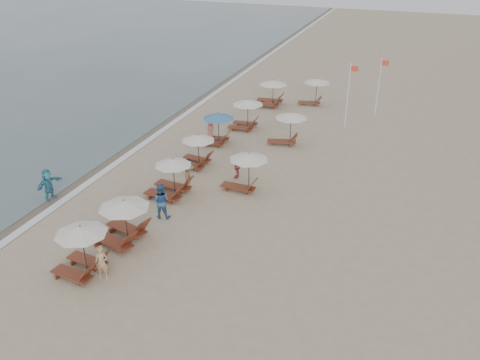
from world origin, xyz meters
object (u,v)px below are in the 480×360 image
at_px(beachgoer_near, 102,262).
at_px(waterline_walker, 48,184).
at_px(lounger_station_4, 216,127).
at_px(inland_station_1, 287,125).
at_px(beachgoer_mid_b, 189,177).
at_px(lounger_station_5, 245,113).
at_px(inland_station_0, 244,168).
at_px(beachgoer_far_b, 210,130).
at_px(lounger_station_2, 169,179).
at_px(beachgoer_mid_a, 161,201).
at_px(lounger_station_3, 195,150).
at_px(lounger_station_0, 80,250).
at_px(lounger_station_1, 121,222).
at_px(inland_station_2, 314,88).
at_px(lounger_station_6, 270,94).
at_px(beachgoer_far_a, 237,166).
at_px(flag_pole_near, 348,93).

relative_size(beachgoer_near, waterline_walker, 0.88).
height_order(lounger_station_4, beachgoer_near, lounger_station_4).
bearing_deg(inland_station_1, beachgoer_mid_b, -111.40).
bearing_deg(waterline_walker, lounger_station_4, -18.81).
relative_size(lounger_station_5, inland_station_0, 0.95).
xyz_separation_m(lounger_station_4, inland_station_0, (4.16, -5.78, 0.16)).
relative_size(beachgoer_far_b, waterline_walker, 0.83).
bearing_deg(lounger_station_2, beachgoer_near, -84.12).
height_order(lounger_station_2, lounger_station_4, lounger_station_2).
relative_size(inland_station_1, beachgoer_mid_a, 1.43).
distance_m(lounger_station_3, inland_station_1, 6.96).
bearing_deg(beachgoer_mid_b, lounger_station_3, -8.62).
bearing_deg(lounger_station_0, lounger_station_1, 84.85).
bearing_deg(beachgoer_mid_a, lounger_station_4, -94.39).
relative_size(lounger_station_4, inland_station_2, 0.92).
height_order(lounger_station_2, beachgoer_near, lounger_station_2).
height_order(lounger_station_1, beachgoer_mid_a, lounger_station_1).
bearing_deg(beachgoer_near, lounger_station_1, 93.20).
xyz_separation_m(inland_station_2, beachgoer_far_b, (-5.01, -10.22, -0.69)).
bearing_deg(lounger_station_3, lounger_station_6, 86.73).
distance_m(lounger_station_3, beachgoer_far_a, 3.13).
bearing_deg(inland_station_2, beachgoer_far_a, -94.14).
xyz_separation_m(inland_station_0, inland_station_2, (0.17, 16.54, 0.07)).
distance_m(inland_station_1, beachgoer_mid_a, 12.20).
height_order(inland_station_0, inland_station_1, same).
relative_size(lounger_station_0, lounger_station_3, 1.05).
distance_m(lounger_station_3, lounger_station_6, 13.02).
relative_size(lounger_station_0, inland_station_1, 0.94).
distance_m(lounger_station_1, beachgoer_mid_b, 5.85).
xyz_separation_m(lounger_station_5, beachgoer_near, (0.40, -18.85, -0.40)).
bearing_deg(flag_pole_near, lounger_station_5, -157.53).
height_order(lounger_station_0, lounger_station_5, lounger_station_0).
distance_m(lounger_station_3, flag_pole_near, 12.73).
relative_size(lounger_station_3, beachgoer_far_a, 1.59).
bearing_deg(lounger_station_3, lounger_station_5, 84.62).
xyz_separation_m(lounger_station_1, flag_pole_near, (7.32, 18.98, 1.62)).
relative_size(lounger_station_1, inland_station_1, 1.06).
xyz_separation_m(lounger_station_2, inland_station_1, (4.08, 9.43, 0.40)).
height_order(lounger_station_2, lounger_station_3, lounger_station_2).
xyz_separation_m(lounger_station_0, beachgoer_mid_b, (0.99, 8.57, -0.37)).
xyz_separation_m(lounger_station_5, flag_pole_near, (6.95, 2.87, 1.50)).
height_order(lounger_station_5, flag_pole_near, flag_pole_near).
height_order(lounger_station_5, beachgoer_far_a, lounger_station_5).
bearing_deg(lounger_station_0, inland_station_1, 75.78).
height_order(lounger_station_3, lounger_station_4, lounger_station_4).
bearing_deg(lounger_station_4, lounger_station_6, 84.25).
bearing_deg(beachgoer_far_a, beachgoer_mid_b, -43.17).
bearing_deg(beachgoer_near, lounger_station_2, 83.22).
distance_m(inland_station_0, waterline_walker, 10.77).
bearing_deg(lounger_station_1, beachgoer_near, -74.14).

